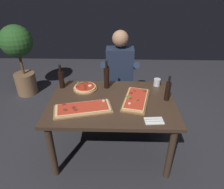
% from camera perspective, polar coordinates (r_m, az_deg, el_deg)
% --- Properties ---
extents(ground_plane, '(6.40, 6.40, 0.00)m').
position_cam_1_polar(ground_plane, '(2.77, -0.03, -14.76)').
color(ground_plane, '#2D2D33').
extents(dining_table, '(1.40, 0.96, 0.74)m').
position_cam_1_polar(dining_table, '(2.35, -0.03, -3.67)').
color(dining_table, '#3D2B1E').
rests_on(dining_table, ground_plane).
extents(pizza_rectangular_front, '(0.64, 0.38, 0.05)m').
position_cam_1_polar(pizza_rectangular_front, '(2.16, -8.05, -3.86)').
color(pizza_rectangular_front, olive).
rests_on(pizza_rectangular_front, dining_table).
extents(pizza_rectangular_left, '(0.36, 0.56, 0.05)m').
position_cam_1_polar(pizza_rectangular_left, '(2.30, 6.62, -1.32)').
color(pizza_rectangular_left, brown).
rests_on(pizza_rectangular_left, dining_table).
extents(pizza_round_far, '(0.29, 0.29, 0.05)m').
position_cam_1_polar(pizza_round_far, '(2.54, -7.46, 1.92)').
color(pizza_round_far, olive).
rests_on(pizza_round_far, dining_table).
extents(wine_bottle_dark, '(0.07, 0.07, 0.35)m').
position_cam_1_polar(wine_bottle_dark, '(2.50, -1.52, 4.73)').
color(wine_bottle_dark, black).
rests_on(wine_bottle_dark, dining_table).
extents(oil_bottle_amber, '(0.06, 0.06, 0.30)m').
position_cam_1_polar(oil_bottle_amber, '(2.59, -13.83, 4.24)').
color(oil_bottle_amber, black).
rests_on(oil_bottle_amber, dining_table).
extents(vinegar_bottle_green, '(0.06, 0.06, 0.29)m').
position_cam_1_polar(vinegar_bottle_green, '(2.34, 15.16, 1.04)').
color(vinegar_bottle_green, black).
rests_on(vinegar_bottle_green, dining_table).
extents(tumbler_near_camera, '(0.08, 0.08, 0.09)m').
position_cam_1_polar(tumbler_near_camera, '(2.65, 12.33, 3.23)').
color(tumbler_near_camera, silver).
rests_on(tumbler_near_camera, dining_table).
extents(napkin_cutlery_set, '(0.19, 0.12, 0.01)m').
position_cam_1_polar(napkin_cutlery_set, '(2.04, 11.54, -7.13)').
color(napkin_cutlery_set, white).
rests_on(napkin_cutlery_set, dining_table).
extents(diner_chair, '(0.44, 0.44, 0.87)m').
position_cam_1_polar(diner_chair, '(3.17, 2.04, 2.69)').
color(diner_chair, '#3D2B1E').
rests_on(diner_chair, ground_plane).
extents(seated_diner, '(0.53, 0.41, 1.33)m').
position_cam_1_polar(seated_diner, '(2.95, 2.14, 6.00)').
color(seated_diner, '#23232D').
rests_on(seated_diner, ground_plane).
extents(potted_plant_corner, '(0.54, 0.54, 1.26)m').
position_cam_1_polar(potted_plant_corner, '(3.93, -24.38, 10.40)').
color(potted_plant_corner, '#846042').
rests_on(potted_plant_corner, ground_plane).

